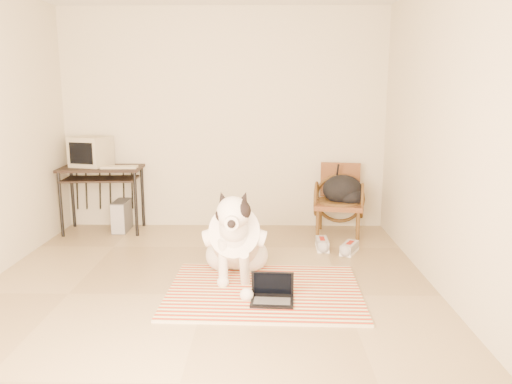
{
  "coord_description": "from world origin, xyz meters",
  "views": [
    {
      "loc": [
        0.49,
        -3.98,
        1.69
      ],
      "look_at": [
        0.43,
        0.32,
        0.83
      ],
      "focal_mm": 35.0,
      "sensor_mm": 36.0,
      "label": 1
    }
  ],
  "objects_px": {
    "pc_tower": "(122,216)",
    "backpack": "(344,191)",
    "computer_desk": "(101,176)",
    "crt_monitor": "(91,152)",
    "laptop": "(272,294)",
    "dog": "(236,240)",
    "rattan_chair": "(339,200)"
  },
  "relations": [
    {
      "from": "pc_tower",
      "to": "backpack",
      "type": "height_order",
      "value": "backpack"
    },
    {
      "from": "computer_desk",
      "to": "pc_tower",
      "type": "xyz_separation_m",
      "value": [
        0.21,
        0.04,
        -0.5
      ]
    },
    {
      "from": "crt_monitor",
      "to": "laptop",
      "type": "bearing_deg",
      "value": -45.16
    },
    {
      "from": "laptop",
      "to": "crt_monitor",
      "type": "relative_size",
      "value": 0.73
    },
    {
      "from": "backpack",
      "to": "crt_monitor",
      "type": "bearing_deg",
      "value": 175.85
    },
    {
      "from": "backpack",
      "to": "pc_tower",
      "type": "bearing_deg",
      "value": 176.11
    },
    {
      "from": "dog",
      "to": "backpack",
      "type": "relative_size",
      "value": 2.66
    },
    {
      "from": "dog",
      "to": "backpack",
      "type": "xyz_separation_m",
      "value": [
        1.2,
        1.39,
        0.19
      ]
    },
    {
      "from": "computer_desk",
      "to": "rattan_chair",
      "type": "distance_m",
      "value": 2.88
    },
    {
      "from": "crt_monitor",
      "to": "backpack",
      "type": "relative_size",
      "value": 1.05
    },
    {
      "from": "backpack",
      "to": "laptop",
      "type": "bearing_deg",
      "value": -114.05
    },
    {
      "from": "dog",
      "to": "pc_tower",
      "type": "xyz_separation_m",
      "value": [
        -1.5,
        1.58,
        -0.17
      ]
    },
    {
      "from": "laptop",
      "to": "crt_monitor",
      "type": "distance_m",
      "value": 3.21
    },
    {
      "from": "laptop",
      "to": "pc_tower",
      "type": "bearing_deg",
      "value": 130.39
    },
    {
      "from": "dog",
      "to": "computer_desk",
      "type": "relative_size",
      "value": 1.26
    },
    {
      "from": "crt_monitor",
      "to": "rattan_chair",
      "type": "height_order",
      "value": "crt_monitor"
    },
    {
      "from": "laptop",
      "to": "computer_desk",
      "type": "height_order",
      "value": "computer_desk"
    },
    {
      "from": "laptop",
      "to": "pc_tower",
      "type": "xyz_separation_m",
      "value": [
        -1.82,
        2.14,
        0.11
      ]
    },
    {
      "from": "pc_tower",
      "to": "backpack",
      "type": "relative_size",
      "value": 0.86
    },
    {
      "from": "computer_desk",
      "to": "laptop",
      "type": "bearing_deg",
      "value": -45.98
    },
    {
      "from": "laptop",
      "to": "pc_tower",
      "type": "height_order",
      "value": "pc_tower"
    },
    {
      "from": "crt_monitor",
      "to": "pc_tower",
      "type": "xyz_separation_m",
      "value": [
        0.35,
        -0.04,
        -0.79
      ]
    },
    {
      "from": "pc_tower",
      "to": "backpack",
      "type": "xyz_separation_m",
      "value": [
        2.7,
        -0.18,
        0.36
      ]
    },
    {
      "from": "rattan_chair",
      "to": "computer_desk",
      "type": "bearing_deg",
      "value": 178.63
    },
    {
      "from": "rattan_chair",
      "to": "backpack",
      "type": "distance_m",
      "value": 0.15
    },
    {
      "from": "crt_monitor",
      "to": "dog",
      "type": "bearing_deg",
      "value": -41.22
    },
    {
      "from": "crt_monitor",
      "to": "rattan_chair",
      "type": "distance_m",
      "value": 3.06
    },
    {
      "from": "computer_desk",
      "to": "rattan_chair",
      "type": "xyz_separation_m",
      "value": [
        2.87,
        -0.07,
        -0.26
      ]
    },
    {
      "from": "dog",
      "to": "rattan_chair",
      "type": "xyz_separation_m",
      "value": [
        1.16,
        1.47,
        0.07
      ]
    },
    {
      "from": "laptop",
      "to": "rattan_chair",
      "type": "height_order",
      "value": "rattan_chair"
    },
    {
      "from": "pc_tower",
      "to": "backpack",
      "type": "bearing_deg",
      "value": -3.89
    },
    {
      "from": "laptop",
      "to": "backpack",
      "type": "xyz_separation_m",
      "value": [
        0.88,
        1.96,
        0.47
      ]
    }
  ]
}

